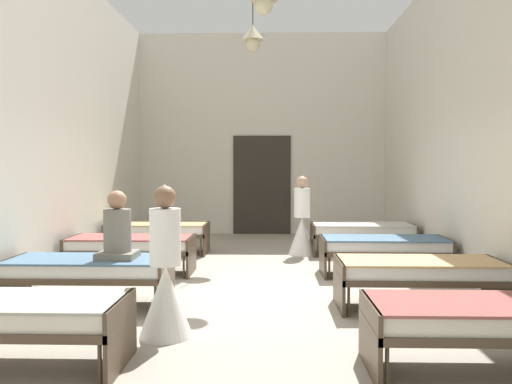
{
  "coord_description": "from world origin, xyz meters",
  "views": [
    {
      "loc": [
        0.21,
        -7.04,
        1.66
      ],
      "look_at": [
        0.0,
        0.49,
        1.29
      ],
      "focal_mm": 36.86,
      "sensor_mm": 36.0,
      "label": 1
    }
  ],
  "objects_px": {
    "bed_left_row_0": "(8,315)",
    "nurse_near_aisle": "(302,226)",
    "bed_right_row_3": "(362,231)",
    "bed_left_row_3": "(158,230)",
    "bed_left_row_1": "(89,269)",
    "bed_right_row_0": "(487,319)",
    "bed_left_row_2": "(131,245)",
    "nurse_mid_aisle": "(166,283)",
    "bed_right_row_1": "(419,271)",
    "bed_right_row_2": "(384,246)",
    "patient_seated_primary": "(117,233)"
  },
  "relations": [
    {
      "from": "bed_right_row_0",
      "to": "bed_left_row_3",
      "type": "xyz_separation_m",
      "value": [
        -3.88,
        5.7,
        0.0
      ]
    },
    {
      "from": "patient_seated_primary",
      "to": "bed_right_row_0",
      "type": "bearing_deg",
      "value": -28.23
    },
    {
      "from": "bed_left_row_0",
      "to": "nurse_near_aisle",
      "type": "height_order",
      "value": "nurse_near_aisle"
    },
    {
      "from": "bed_left_row_1",
      "to": "bed_left_row_2",
      "type": "relative_size",
      "value": 1.0
    },
    {
      "from": "bed_left_row_0",
      "to": "bed_left_row_1",
      "type": "distance_m",
      "value": 1.9
    },
    {
      "from": "bed_right_row_2",
      "to": "bed_left_row_3",
      "type": "relative_size",
      "value": 1.0
    },
    {
      "from": "bed_right_row_2",
      "to": "nurse_mid_aisle",
      "type": "relative_size",
      "value": 1.28
    },
    {
      "from": "bed_right_row_1",
      "to": "nurse_mid_aisle",
      "type": "bearing_deg",
      "value": -158.59
    },
    {
      "from": "bed_right_row_3",
      "to": "nurse_near_aisle",
      "type": "relative_size",
      "value": 1.28
    },
    {
      "from": "bed_left_row_2",
      "to": "bed_right_row_3",
      "type": "height_order",
      "value": "same"
    },
    {
      "from": "bed_left_row_1",
      "to": "bed_right_row_3",
      "type": "relative_size",
      "value": 1.0
    },
    {
      "from": "bed_left_row_1",
      "to": "bed_left_row_3",
      "type": "height_order",
      "value": "same"
    },
    {
      "from": "bed_left_row_0",
      "to": "nurse_near_aisle",
      "type": "xyz_separation_m",
      "value": [
        2.74,
        5.63,
        0.09
      ]
    },
    {
      "from": "bed_right_row_1",
      "to": "bed_left_row_3",
      "type": "height_order",
      "value": "same"
    },
    {
      "from": "bed_right_row_1",
      "to": "nurse_mid_aisle",
      "type": "xyz_separation_m",
      "value": [
        -2.75,
        -1.08,
        0.09
      ]
    },
    {
      "from": "nurse_near_aisle",
      "to": "bed_right_row_3",
      "type": "bearing_deg",
      "value": -152.22
    },
    {
      "from": "bed_left_row_2",
      "to": "nurse_mid_aisle",
      "type": "relative_size",
      "value": 1.28
    },
    {
      "from": "bed_right_row_0",
      "to": "bed_right_row_3",
      "type": "bearing_deg",
      "value": 90.0
    },
    {
      "from": "bed_left_row_1",
      "to": "bed_right_row_1",
      "type": "bearing_deg",
      "value": 0.0
    },
    {
      "from": "bed_right_row_0",
      "to": "bed_left_row_2",
      "type": "height_order",
      "value": "same"
    },
    {
      "from": "patient_seated_primary",
      "to": "bed_left_row_2",
      "type": "bearing_deg",
      "value": 100.4
    },
    {
      "from": "bed_right_row_1",
      "to": "nurse_near_aisle",
      "type": "distance_m",
      "value": 3.9
    },
    {
      "from": "bed_right_row_3",
      "to": "patient_seated_primary",
      "type": "relative_size",
      "value": 2.37
    },
    {
      "from": "bed_left_row_0",
      "to": "bed_left_row_2",
      "type": "xyz_separation_m",
      "value": [
        0.0,
        3.8,
        0.0
      ]
    },
    {
      "from": "bed_left_row_0",
      "to": "bed_right_row_0",
      "type": "distance_m",
      "value": 3.88
    },
    {
      "from": "bed_left_row_3",
      "to": "patient_seated_primary",
      "type": "bearing_deg",
      "value": -84.75
    },
    {
      "from": "bed_right_row_2",
      "to": "bed_left_row_3",
      "type": "height_order",
      "value": "same"
    },
    {
      "from": "bed_left_row_1",
      "to": "nurse_mid_aisle",
      "type": "xyz_separation_m",
      "value": [
        1.13,
        -1.08,
        0.09
      ]
    },
    {
      "from": "nurse_near_aisle",
      "to": "bed_left_row_1",
      "type": "bearing_deg",
      "value": 78.08
    },
    {
      "from": "bed_right_row_3",
      "to": "bed_left_row_0",
      "type": "bearing_deg",
      "value": -124.23
    },
    {
      "from": "bed_left_row_0",
      "to": "bed_left_row_2",
      "type": "height_order",
      "value": "same"
    },
    {
      "from": "bed_left_row_0",
      "to": "nurse_near_aisle",
      "type": "distance_m",
      "value": 6.26
    },
    {
      "from": "bed_right_row_1",
      "to": "nurse_mid_aisle",
      "type": "height_order",
      "value": "nurse_mid_aisle"
    },
    {
      "from": "bed_left_row_3",
      "to": "bed_left_row_2",
      "type": "bearing_deg",
      "value": -90.0
    },
    {
      "from": "bed_right_row_2",
      "to": "bed_left_row_1",
      "type": "bearing_deg",
      "value": -153.9
    },
    {
      "from": "bed_left_row_1",
      "to": "bed_right_row_0",
      "type": "bearing_deg",
      "value": -26.1
    },
    {
      "from": "bed_right_row_1",
      "to": "patient_seated_primary",
      "type": "bearing_deg",
      "value": -179.9
    },
    {
      "from": "nurse_mid_aisle",
      "to": "bed_left_row_3",
      "type": "bearing_deg",
      "value": -116.91
    },
    {
      "from": "bed_right_row_2",
      "to": "nurse_mid_aisle",
      "type": "height_order",
      "value": "nurse_mid_aisle"
    },
    {
      "from": "bed_left_row_3",
      "to": "bed_right_row_2",
      "type": "bearing_deg",
      "value": -26.1
    },
    {
      "from": "bed_left_row_3",
      "to": "nurse_near_aisle",
      "type": "relative_size",
      "value": 1.28
    },
    {
      "from": "bed_left_row_3",
      "to": "bed_right_row_0",
      "type": "bearing_deg",
      "value": -55.77
    },
    {
      "from": "bed_right_row_0",
      "to": "patient_seated_primary",
      "type": "xyz_separation_m",
      "value": [
        -3.53,
        1.89,
        0.43
      ]
    },
    {
      "from": "bed_right_row_0",
      "to": "bed_right_row_1",
      "type": "distance_m",
      "value": 1.9
    },
    {
      "from": "bed_left_row_0",
      "to": "bed_right_row_3",
      "type": "height_order",
      "value": "same"
    },
    {
      "from": "bed_left_row_2",
      "to": "bed_right_row_3",
      "type": "relative_size",
      "value": 1.0
    },
    {
      "from": "bed_left_row_3",
      "to": "nurse_mid_aisle",
      "type": "xyz_separation_m",
      "value": [
        1.13,
        -4.88,
        0.09
      ]
    },
    {
      "from": "bed_right_row_0",
      "to": "bed_left_row_1",
      "type": "distance_m",
      "value": 4.32
    },
    {
      "from": "bed_right_row_0",
      "to": "bed_right_row_2",
      "type": "distance_m",
      "value": 3.8
    },
    {
      "from": "bed_left_row_2",
      "to": "bed_right_row_2",
      "type": "relative_size",
      "value": 1.0
    }
  ]
}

